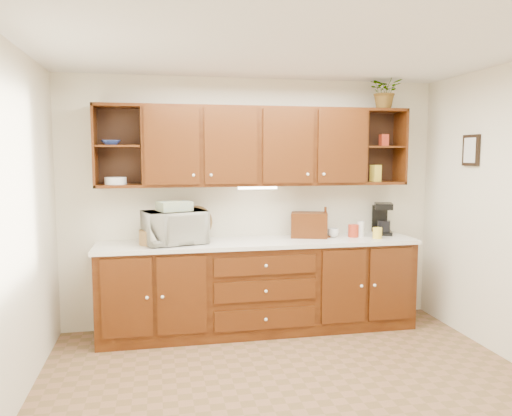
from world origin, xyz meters
name	(u,v)px	position (x,y,z in m)	size (l,w,h in m)	color
floor	(298,396)	(0.00, 0.00, 0.00)	(4.00, 4.00, 0.00)	brown
ceiling	(301,41)	(0.00, 0.00, 2.60)	(4.00, 4.00, 0.00)	white
back_wall	(254,202)	(0.00, 1.75, 1.30)	(4.00, 4.00, 0.00)	#ECE4C6
left_wall	(2,234)	(-2.00, 0.00, 1.30)	(3.50, 3.50, 0.00)	#ECE4C6
base_cabinets	(259,287)	(0.00, 1.45, 0.45)	(3.20, 0.60, 0.90)	#331305
countertop	(259,242)	(0.00, 1.44, 0.92)	(3.24, 0.64, 0.04)	white
upper_cabinets	(257,146)	(0.01, 1.59, 1.89)	(3.20, 0.33, 0.80)	#331305
undercabinet_light	(258,188)	(0.00, 1.53, 1.47)	(0.40, 0.05, 0.03)	white
framed_picture	(471,150)	(1.98, 0.90, 1.85)	(0.03, 0.24, 0.30)	black
wicker_basket	(152,237)	(-1.06, 1.44, 1.01)	(0.25, 0.25, 0.14)	olive
microwave	(175,227)	(-0.85, 1.43, 1.10)	(0.58, 0.40, 0.32)	beige
towel_stack	(174,206)	(-0.85, 1.43, 1.31)	(0.31, 0.22, 0.09)	#EDE66F
wine_bottle	(201,226)	(-0.58, 1.62, 1.08)	(0.07, 0.07, 0.29)	black
woven_tray	(196,238)	(-0.62, 1.69, 0.95)	(0.35, 0.35, 0.02)	olive
bread_box	(309,225)	(0.56, 1.54, 1.07)	(0.38, 0.23, 0.26)	#331305
mug_tree	(325,232)	(0.73, 1.53, 0.99)	(0.30, 0.29, 0.32)	#331305
canister_red	(353,231)	(1.02, 1.46, 1.01)	(0.11, 0.11, 0.13)	#AC2E19
canister_white	(361,229)	(1.11, 1.47, 1.02)	(0.08, 0.08, 0.16)	white
canister_yellow	(377,233)	(1.23, 1.33, 1.00)	(0.09, 0.09, 0.11)	yellow
coffee_maker	(382,219)	(1.41, 1.59, 1.10)	(0.26, 0.29, 0.34)	black
bowl_stack	(111,143)	(-1.44, 1.58, 1.92)	(0.19, 0.19, 0.05)	navy
plate_stack	(116,181)	(-1.40, 1.58, 1.56)	(0.21, 0.21, 0.07)	white
pantry_box_yellow	(376,173)	(1.30, 1.56, 1.61)	(0.10, 0.08, 0.18)	yellow
pantry_box_red	(384,140)	(1.39, 1.57, 1.96)	(0.08, 0.07, 0.12)	#AC2E19
potted_plant	(386,91)	(1.38, 1.53, 2.48)	(0.33, 0.29, 0.37)	#999999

